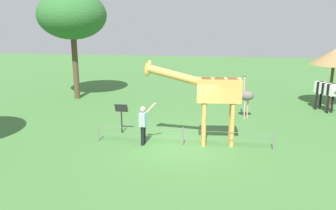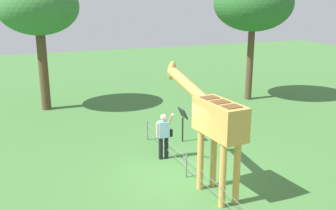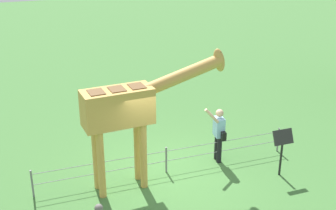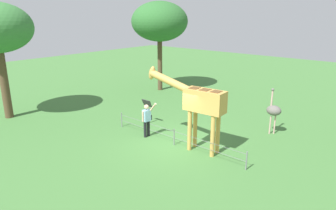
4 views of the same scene
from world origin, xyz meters
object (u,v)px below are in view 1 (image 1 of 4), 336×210
Objects in this scene: ostrich at (247,96)px; info_sign at (121,112)px; giraffe at (210,92)px; zebra at (327,90)px; tree_east at (72,16)px; shade_hut_near at (334,57)px; visitor at (143,123)px.

ostrich is 1.70× the size of info_sign.
giraffe is 4.12m from info_sign.
giraffe is at bearing 43.67° from zebra.
ostrich is 0.35× the size of tree_east.
tree_east is 8.44m from info_sign.
shade_hut_near is at bearing -117.32° from zebra.
giraffe reaches higher than ostrich.
tree_east is at bearing -4.24° from zebra.
shade_hut_near is (-4.79, -2.87, 1.64)m from ostrich.
visitor is 10.04m from tree_east.
shade_hut_near is (-6.52, -6.70, 0.67)m from giraffe.
giraffe is 8.40m from zebra.
shade_hut_near reaches higher than info_sign.
shade_hut_near is (-0.48, -0.93, 1.65)m from zebra.
info_sign is at bearing 26.25° from zebra.
visitor is 0.27× the size of tree_east.
tree_east reaches higher than ostrich.
visitor is at bearing 44.13° from ostrich.
zebra is 4.72m from ostrich.
visitor is at bearing 128.28° from tree_east.
tree_east is (5.68, -7.20, 4.08)m from visitor.
giraffe reaches higher than visitor.
ostrich is (-1.73, -3.83, -0.97)m from giraffe.
zebra is 1.29× the size of info_sign.
shade_hut_near is at bearing 179.49° from tree_east.
giraffe is 2.91m from visitor.
tree_east is at bearing -51.72° from visitor.
giraffe is at bearing -171.86° from visitor.
tree_east reaches higher than info_sign.
info_sign is (-4.45, 5.94, -4.03)m from tree_east.
tree_east is (14.33, -1.06, 3.81)m from zebra.
giraffe reaches higher than info_sign.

